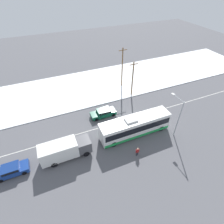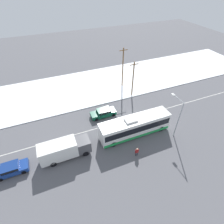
{
  "view_description": "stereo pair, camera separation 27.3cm",
  "coord_description": "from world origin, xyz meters",
  "px_view_note": "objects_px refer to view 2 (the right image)",
  "views": [
    {
      "loc": [
        -11.8,
        -20.26,
        21.15
      ],
      "look_at": [
        -2.55,
        1.49,
        1.4
      ],
      "focal_mm": 28.0,
      "sensor_mm": 36.0,
      "label": 1
    },
    {
      "loc": [
        -11.55,
        -20.37,
        21.15
      ],
      "look_at": [
        -2.55,
        1.49,
        1.4
      ],
      "focal_mm": 28.0,
      "sensor_mm": 36.0,
      "label": 2
    }
  ],
  "objects_px": {
    "streetlamp": "(177,113)",
    "utility_pole_roadside": "(133,79)",
    "city_bus": "(135,126)",
    "sedan_car": "(103,112)",
    "box_truck": "(64,149)",
    "pedestrian_at_stop": "(137,151)",
    "utility_pole_snowlot": "(123,67)",
    "parked_car_near_truck": "(11,169)"
  },
  "relations": [
    {
      "from": "streetlamp",
      "to": "utility_pole_roadside",
      "type": "bearing_deg",
      "value": 94.44
    },
    {
      "from": "city_bus",
      "to": "utility_pole_roadside",
      "type": "distance_m",
      "value": 11.47
    },
    {
      "from": "city_bus",
      "to": "sedan_car",
      "type": "distance_m",
      "value": 6.89
    },
    {
      "from": "box_truck",
      "to": "city_bus",
      "type": "bearing_deg",
      "value": 0.9
    },
    {
      "from": "city_bus",
      "to": "sedan_car",
      "type": "bearing_deg",
      "value": 116.96
    },
    {
      "from": "city_bus",
      "to": "pedestrian_at_stop",
      "type": "xyz_separation_m",
      "value": [
        -1.73,
        -4.0,
        -0.69
      ]
    },
    {
      "from": "pedestrian_at_stop",
      "to": "utility_pole_snowlot",
      "type": "bearing_deg",
      "value": 71.27
    },
    {
      "from": "parked_car_near_truck",
      "to": "utility_pole_roadside",
      "type": "xyz_separation_m",
      "value": [
        23.06,
        10.2,
        3.14
      ]
    },
    {
      "from": "streetlamp",
      "to": "parked_car_near_truck",
      "type": "bearing_deg",
      "value": 174.81
    },
    {
      "from": "sedan_car",
      "to": "parked_car_near_truck",
      "type": "distance_m",
      "value": 16.34
    },
    {
      "from": "city_bus",
      "to": "pedestrian_at_stop",
      "type": "height_order",
      "value": "city_bus"
    },
    {
      "from": "parked_car_near_truck",
      "to": "utility_pole_snowlot",
      "type": "height_order",
      "value": "utility_pole_snowlot"
    },
    {
      "from": "pedestrian_at_stop",
      "to": "streetlamp",
      "type": "height_order",
      "value": "streetlamp"
    },
    {
      "from": "city_bus",
      "to": "box_truck",
      "type": "relative_size",
      "value": 1.64
    },
    {
      "from": "streetlamp",
      "to": "sedan_car",
      "type": "bearing_deg",
      "value": 136.9
    },
    {
      "from": "parked_car_near_truck",
      "to": "utility_pole_snowlot",
      "type": "xyz_separation_m",
      "value": [
        22.74,
        14.37,
        3.81
      ]
    },
    {
      "from": "box_truck",
      "to": "utility_pole_roadside",
      "type": "height_order",
      "value": "utility_pole_roadside"
    },
    {
      "from": "city_bus",
      "to": "utility_pole_roadside",
      "type": "height_order",
      "value": "utility_pole_roadside"
    },
    {
      "from": "box_truck",
      "to": "utility_pole_snowlot",
      "type": "xyz_separation_m",
      "value": [
        15.73,
        14.52,
        2.97
      ]
    },
    {
      "from": "box_truck",
      "to": "utility_pole_roadside",
      "type": "xyz_separation_m",
      "value": [
        16.06,
        10.34,
        2.3
      ]
    },
    {
      "from": "sedan_car",
      "to": "utility_pole_snowlot",
      "type": "height_order",
      "value": "utility_pole_snowlot"
    },
    {
      "from": "pedestrian_at_stop",
      "to": "streetlamp",
      "type": "relative_size",
      "value": 0.24
    },
    {
      "from": "box_truck",
      "to": "pedestrian_at_stop",
      "type": "distance_m",
      "value": 10.27
    },
    {
      "from": "streetlamp",
      "to": "utility_pole_snowlot",
      "type": "xyz_separation_m",
      "value": [
        -1.29,
        16.56,
        0.27
      ]
    },
    {
      "from": "box_truck",
      "to": "parked_car_near_truck",
      "type": "xyz_separation_m",
      "value": [
        -7.01,
        0.14,
        -0.84
      ]
    },
    {
      "from": "parked_car_near_truck",
      "to": "sedan_car",
      "type": "bearing_deg",
      "value": 22.0
    },
    {
      "from": "city_bus",
      "to": "utility_pole_roadside",
      "type": "bearing_deg",
      "value": 64.65
    },
    {
      "from": "parked_car_near_truck",
      "to": "streetlamp",
      "type": "relative_size",
      "value": 0.61
    },
    {
      "from": "city_bus",
      "to": "utility_pole_roadside",
      "type": "xyz_separation_m",
      "value": [
        4.82,
        10.17,
        2.22
      ]
    },
    {
      "from": "city_bus",
      "to": "sedan_car",
      "type": "relative_size",
      "value": 2.52
    },
    {
      "from": "city_bus",
      "to": "sedan_car",
      "type": "height_order",
      "value": "city_bus"
    },
    {
      "from": "box_truck",
      "to": "utility_pole_snowlot",
      "type": "relative_size",
      "value": 0.8
    },
    {
      "from": "city_bus",
      "to": "utility_pole_roadside",
      "type": "relative_size",
      "value": 1.55
    },
    {
      "from": "city_bus",
      "to": "parked_car_near_truck",
      "type": "distance_m",
      "value": 18.27
    },
    {
      "from": "city_bus",
      "to": "sedan_car",
      "type": "xyz_separation_m",
      "value": [
        -3.1,
        6.09,
        -0.9
      ]
    },
    {
      "from": "sedan_car",
      "to": "streetlamp",
      "type": "bearing_deg",
      "value": 136.9
    },
    {
      "from": "parked_car_near_truck",
      "to": "streetlamp",
      "type": "bearing_deg",
      "value": -5.19
    },
    {
      "from": "city_bus",
      "to": "pedestrian_at_stop",
      "type": "distance_m",
      "value": 4.41
    },
    {
      "from": "streetlamp",
      "to": "utility_pole_roadside",
      "type": "relative_size",
      "value": 0.9
    },
    {
      "from": "box_truck",
      "to": "sedan_car",
      "type": "height_order",
      "value": "box_truck"
    },
    {
      "from": "parked_car_near_truck",
      "to": "pedestrian_at_stop",
      "type": "height_order",
      "value": "pedestrian_at_stop"
    },
    {
      "from": "sedan_car",
      "to": "pedestrian_at_stop",
      "type": "relative_size",
      "value": 2.83
    }
  ]
}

